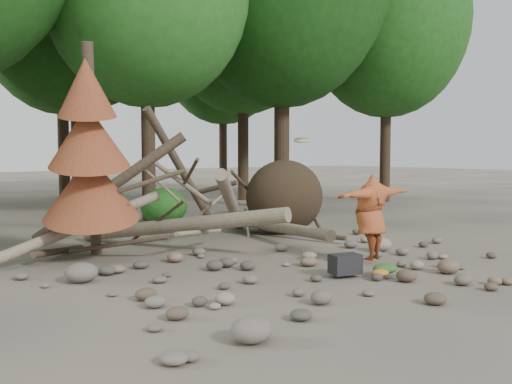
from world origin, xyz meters
TOP-DOWN VIEW (x-y plane):
  - ground at (0.00, 0.00)m, footprint 120.00×120.00m
  - deadfall_pile at (2.02, 4.24)m, footprint 8.55×5.24m
  - dead_conifer at (-3.12, 3.37)m, footprint 2.06×2.16m
  - bush_mid at (0.80, 7.80)m, footprint 1.40×1.40m
  - bush_right at (5.00, 7.00)m, footprint 2.00×2.00m
  - frisbee_thrower at (1.26, 0.04)m, footprint 2.72×0.88m
  - backpack at (-0.02, -0.52)m, footprint 0.58×0.46m
  - cloth_green at (0.59, -0.90)m, footprint 0.46×0.39m
  - cloth_orange at (0.35, -1.00)m, footprint 0.33×0.27m
  - boulder_front_left at (-3.38, -2.33)m, footprint 0.51×0.46m
  - boulder_front_right at (1.68, -1.44)m, footprint 0.42×0.38m
  - boulder_mid_right at (2.49, 0.85)m, footprint 0.52×0.47m
  - boulder_mid_left at (-3.87, 1.83)m, footprint 0.56×0.50m

SIDE VIEW (x-z plane):
  - ground at x=0.00m, z-range 0.00..0.00m
  - cloth_orange at x=0.35m, z-range 0.00..0.12m
  - cloth_green at x=0.59m, z-range 0.00..0.17m
  - boulder_front_right at x=1.68m, z-range 0.00..0.25m
  - boulder_front_left at x=-3.38m, z-range 0.00..0.31m
  - boulder_mid_right at x=2.49m, z-range 0.00..0.31m
  - boulder_mid_left at x=-3.87m, z-range 0.00..0.34m
  - backpack at x=-0.02m, z-range 0.00..0.34m
  - bush_mid at x=0.80m, z-range 0.00..1.12m
  - bush_right at x=5.00m, z-range 0.00..1.60m
  - frisbee_thrower at x=1.26m, z-range -0.28..2.12m
  - deadfall_pile at x=2.02m, z-range -0.70..2.60m
  - dead_conifer at x=-3.12m, z-range -0.06..4.29m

